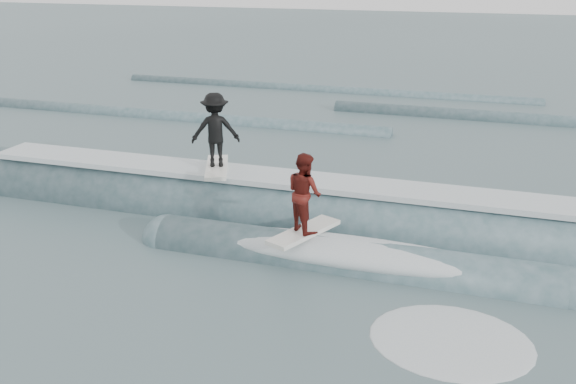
% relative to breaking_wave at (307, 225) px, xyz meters
% --- Properties ---
extents(ground, '(160.00, 160.00, 0.00)m').
position_rel_breaking_wave_xyz_m(ground, '(-0.32, -4.42, -0.04)').
color(ground, '#3B5257').
rests_on(ground, ground).
extents(breaking_wave, '(22.77, 3.86, 2.15)m').
position_rel_breaking_wave_xyz_m(breaking_wave, '(0.00, 0.00, 0.00)').
color(breaking_wave, '#335257').
rests_on(breaking_wave, ground).
extents(surfer_black, '(1.44, 2.06, 2.05)m').
position_rel_breaking_wave_xyz_m(surfer_black, '(-2.64, 0.39, 2.12)').
color(surfer_black, white).
rests_on(surfer_black, ground).
extents(surfer_red, '(1.28, 2.06, 1.88)m').
position_rel_breaking_wave_xyz_m(surfer_red, '(0.45, -1.81, 1.46)').
color(surfer_red, silver).
rests_on(surfer_red, ground).
extents(whitewater, '(18.21, 6.61, 0.10)m').
position_rel_breaking_wave_xyz_m(whitewater, '(2.28, -5.73, -0.04)').
color(whitewater, silver).
rests_on(whitewater, ground).
extents(far_swells, '(40.80, 8.65, 0.80)m').
position_rel_breaking_wave_xyz_m(far_swells, '(-0.94, 13.23, -0.04)').
color(far_swells, '#335257').
rests_on(far_swells, ground).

